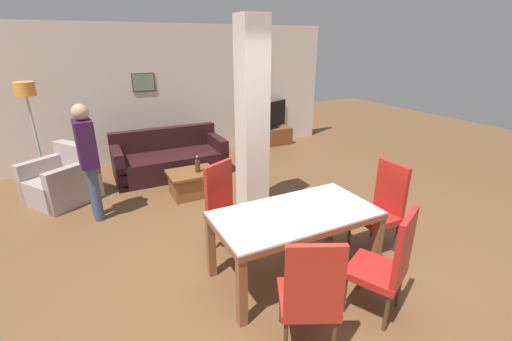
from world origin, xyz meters
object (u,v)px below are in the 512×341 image
object	(u,v)px
floor_lamp	(27,100)
tv_stand	(271,137)
bottle	(198,166)
tv_screen	(271,116)
coffee_table	(192,183)
sofa	(170,160)
dining_chair_near_right	(387,263)
dining_chair_far_left	(227,205)
armchair	(63,182)
standing_person	(88,155)
dining_chair_near_left	(310,293)
dining_chair_head_right	(382,205)
dining_table	(295,225)

from	to	relation	value
floor_lamp	tv_stand	bearing A→B (deg)	3.84
bottle	tv_screen	distance (m)	3.17
tv_stand	floor_lamp	world-z (taller)	floor_lamp
coffee_table	sofa	bearing A→B (deg)	94.79
bottle	tv_stand	world-z (taller)	bottle
sofa	tv_stand	bearing A→B (deg)	-162.41
dining_chair_near_right	dining_chair_far_left	size ratio (longest dim) A/B	1.00
dining_chair_far_left	bottle	distance (m)	1.60
coffee_table	tv_stand	world-z (taller)	coffee_table
sofa	floor_lamp	bearing A→B (deg)	-14.00
armchair	floor_lamp	xyz separation A→B (m)	(-0.32, 0.86, 1.18)
armchair	standing_person	distance (m)	1.17
dining_chair_near_right	sofa	world-z (taller)	dining_chair_near_right
standing_person	tv_stand	bearing A→B (deg)	112.21
tv_stand	floor_lamp	bearing A→B (deg)	-176.16
dining_chair_far_left	standing_person	size ratio (longest dim) A/B	0.65
dining_chair_near_left	dining_chair_head_right	world-z (taller)	same
coffee_table	standing_person	size ratio (longest dim) A/B	0.46
dining_chair_head_right	bottle	xyz separation A→B (m)	(-1.49, 2.42, -0.05)
dining_chair_near_right	floor_lamp	bearing A→B (deg)	94.57
tv_stand	standing_person	distance (m)	4.54
dining_chair_near_right	armchair	xyz separation A→B (m)	(-2.62, 4.07, -0.26)
standing_person	tv_screen	bearing A→B (deg)	112.21
dining_chair_head_right	sofa	distance (m)	3.95
dining_chair_near_left	tv_stand	xyz separation A→B (m)	(2.61, 5.26, -0.35)
dining_table	tv_stand	distance (m)	4.94
dining_chair_near_left	coffee_table	distance (m)	3.35
coffee_table	floor_lamp	world-z (taller)	floor_lamp
tv_stand	armchair	bearing A→B (deg)	-165.00
armchair	bottle	bearing A→B (deg)	-146.63
sofa	standing_person	distance (m)	1.94
dining_chair_near_left	tv_stand	size ratio (longest dim) A/B	1.06
dining_chair_near_left	dining_chair_near_right	distance (m)	0.83
dining_chair_near_right	tv_stand	size ratio (longest dim) A/B	1.06
bottle	standing_person	xyz separation A→B (m)	(-1.53, -0.08, 0.43)
armchair	tv_stand	world-z (taller)	armchair
dining_table	dining_chair_near_left	size ratio (longest dim) A/B	1.57
dining_chair_near_right	armchair	size ratio (longest dim) A/B	0.89
armchair	dining_chair_near_left	bearing A→B (deg)	169.70
tv_screen	standing_person	size ratio (longest dim) A/B	0.63
dining_chair_near_left	dining_chair_far_left	xyz separation A→B (m)	(-0.00, 1.68, 0.00)
dining_table	armchair	distance (m)	3.92
coffee_table	tv_stand	size ratio (longest dim) A/B	0.75
dining_chair_head_right	bottle	distance (m)	2.84
dining_table	sofa	distance (m)	3.61
coffee_table	tv_screen	world-z (taller)	tv_screen
sofa	bottle	bearing A→B (deg)	98.89
standing_person	dining_chair_head_right	bearing A→B (deg)	46.94
dining_chair_far_left	standing_person	distance (m)	2.08
bottle	dining_table	bearing A→B (deg)	-83.78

